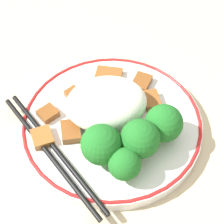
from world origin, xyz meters
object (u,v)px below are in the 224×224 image
(broccoli_back_right, at_px, (140,139))
(chopsticks, at_px, (52,152))
(broccoli_back_left, at_px, (101,145))
(broccoli_mid_left, at_px, (164,123))
(plate, at_px, (112,124))
(broccoli_back_center, at_px, (124,165))

(broccoli_back_right, xyz_separation_m, chopsticks, (-0.11, 0.02, -0.03))
(broccoli_back_left, relative_size, broccoli_mid_left, 1.08)
(plate, xyz_separation_m, chopsticks, (-0.09, -0.04, 0.01))
(plate, bearing_deg, broccoli_back_left, -111.89)
(broccoli_back_right, relative_size, chopsticks, 0.29)
(broccoli_back_right, bearing_deg, broccoli_mid_left, 31.80)
(chopsticks, bearing_deg, broccoli_back_center, -29.63)
(plate, xyz_separation_m, broccoli_mid_left, (0.06, -0.04, 0.04))
(broccoli_back_center, bearing_deg, broccoli_mid_left, 38.96)
(broccoli_back_right, distance_m, chopsticks, 0.12)
(broccoli_back_left, distance_m, broccoli_back_center, 0.04)
(broccoli_back_right, xyz_separation_m, broccoli_mid_left, (0.04, 0.02, -0.01))
(broccoli_mid_left, bearing_deg, plate, 148.93)
(broccoli_back_left, height_order, chopsticks, broccoli_back_left)
(broccoli_back_left, bearing_deg, chopsticks, 162.64)
(broccoli_back_right, distance_m, broccoli_mid_left, 0.04)
(broccoli_back_right, bearing_deg, broccoli_back_center, -132.65)
(broccoli_mid_left, bearing_deg, broccoli_back_center, -141.04)
(chopsticks, bearing_deg, broccoli_mid_left, 0.70)
(broccoli_back_left, xyz_separation_m, chopsticks, (-0.06, 0.02, -0.03))
(broccoli_mid_left, height_order, chopsticks, broccoli_mid_left)
(broccoli_back_left, height_order, broccoli_back_center, broccoli_back_left)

